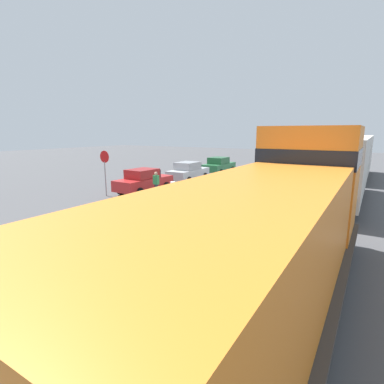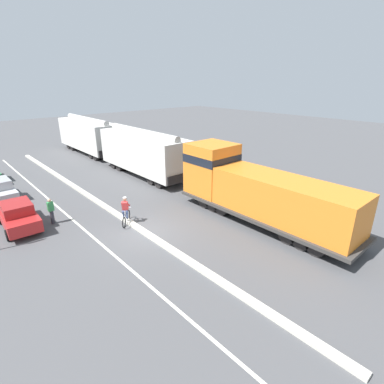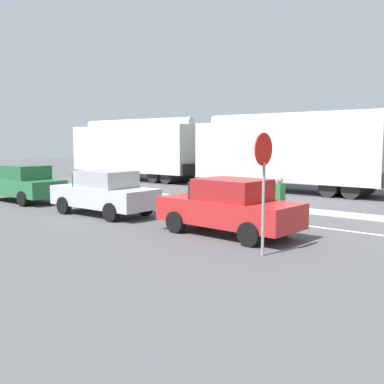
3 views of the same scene
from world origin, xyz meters
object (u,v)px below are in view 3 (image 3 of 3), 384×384
parked_car_red (229,207)px  pedestrian_by_cars (279,202)px  parked_car_silver (104,193)px  stop_sign (263,170)px  hopper_car_middle (137,150)px  hopper_car_lead (289,153)px  parked_car_green (24,183)px

parked_car_red → pedestrian_by_cars: size_ratio=2.64×
parked_car_silver → stop_sign: 7.73m
parked_car_red → hopper_car_middle: bearing=54.0°
hopper_car_lead → parked_car_red: 11.97m
stop_sign → pedestrian_by_cars: 3.53m
pedestrian_by_cars → hopper_car_middle: bearing=59.4°
stop_sign → pedestrian_by_cars: stop_sign is taller
parked_car_green → stop_sign: bearing=-96.8°
hopper_car_middle → parked_car_silver: (-11.21, -9.98, -1.26)m
hopper_car_lead → stop_sign: (-12.71, -5.86, -0.05)m
hopper_car_middle → parked_car_silver: size_ratio=2.51×
hopper_car_middle → stop_sign: hopper_car_middle is taller
stop_sign → pedestrian_by_cars: (3.10, 1.22, -1.18)m
parked_car_silver → parked_car_green: same height
parked_car_green → parked_car_silver: bearing=-90.6°
parked_car_red → parked_car_green: (0.10, 11.06, 0.00)m
hopper_car_middle → stop_sign: 21.59m
hopper_car_lead → pedestrian_by_cars: hopper_car_lead is taller
hopper_car_lead → stop_sign: bearing=-155.3°
parked_car_silver → stop_sign: bearing=-101.4°
hopper_car_middle → hopper_car_lead: bearing=-90.0°
parked_car_green → hopper_car_lead: bearing=-32.7°
pedestrian_by_cars → parked_car_silver: bearing=104.3°
parked_car_red → stop_sign: bearing=-126.7°
parked_car_silver → parked_car_red: bearing=-90.4°
hopper_car_lead → parked_car_silver: 11.39m
parked_car_green → pedestrian_by_cars: bearing=-82.6°
parked_car_silver → stop_sign: stop_sign is taller
parked_car_red → parked_car_silver: size_ratio=1.01×
hopper_car_middle → stop_sign: bearing=-126.1°
hopper_car_lead → parked_car_silver: bearing=171.8°
hopper_car_lead → parked_car_red: size_ratio=2.48×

